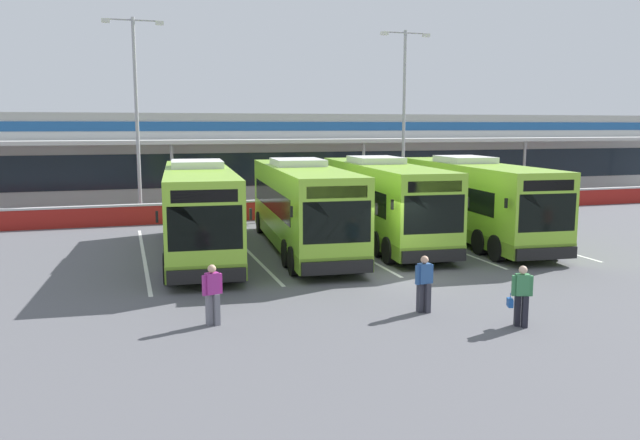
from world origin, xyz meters
The scene contains 17 objects.
ground_plane centered at (0.00, 0.00, 0.00)m, with size 200.00×200.00×0.00m, color #56565B.
terminal_building centered at (0.00, 26.91, 3.01)m, with size 70.00×13.00×6.00m.
red_barrier_wall centered at (0.00, 14.50, 0.56)m, with size 60.00×0.40×1.10m.
coach_bus_leftmost centered at (-6.20, 5.52, 1.79)m, with size 3.71×12.31×3.78m.
coach_bus_left_centre centered at (-1.91, 5.44, 1.79)m, with size 3.71×12.31×3.78m.
coach_bus_centre centered at (2.01, 6.19, 1.79)m, with size 3.71×12.31×3.78m.
coach_bus_right_centre centered at (6.15, 5.35, 1.79)m, with size 3.71×12.31×3.78m.
bay_stripe_far_west centered at (-8.40, 6.00, 0.00)m, with size 0.14×13.00×0.01m, color silver.
bay_stripe_west centered at (-4.20, 6.00, 0.00)m, with size 0.14×13.00×0.01m, color silver.
bay_stripe_mid_west centered at (0.00, 6.00, 0.00)m, with size 0.14×13.00×0.01m, color silver.
bay_stripe_centre centered at (4.20, 6.00, 0.00)m, with size 0.14×13.00×0.01m, color silver.
bay_stripe_mid_east centered at (8.40, 6.00, 0.00)m, with size 0.14×13.00×0.01m, color silver.
pedestrian_with_handbag centered at (0.69, -6.34, 0.86)m, with size 0.64×0.47×1.62m.
pedestrian_in_dark_coat centered at (-6.95, -3.83, 0.87)m, with size 0.54×0.30×1.62m.
pedestrian_near_bin centered at (-1.14, -4.44, 0.87)m, with size 0.54×0.30×1.62m.
lamp_post_west centered at (-8.19, 16.81, 6.29)m, with size 3.24×0.28×11.00m.
lamp_post_centre centered at (7.91, 16.81, 6.29)m, with size 3.24×0.28×11.00m.
Camera 1 is at (-9.04, -20.07, 5.20)m, focal length 35.65 mm.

